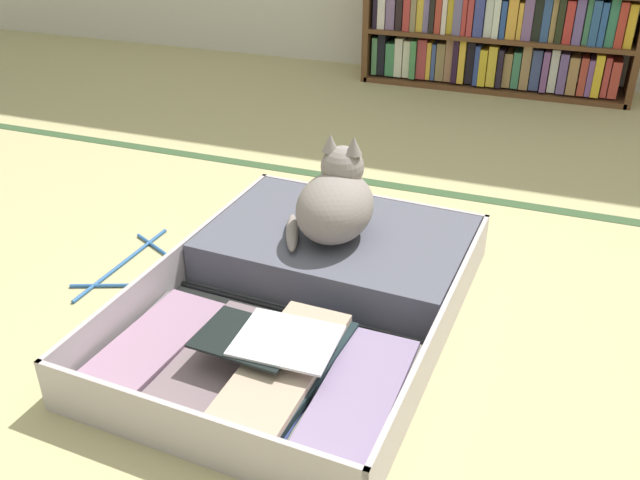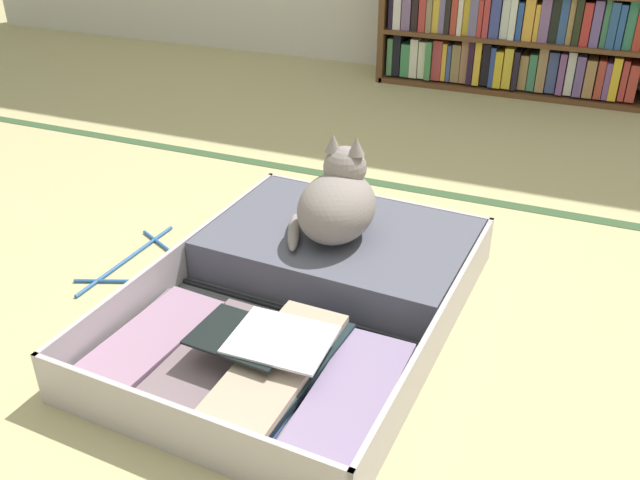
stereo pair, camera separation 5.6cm
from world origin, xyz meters
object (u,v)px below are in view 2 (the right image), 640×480
open_suitcase (318,284)px  bookshelf (517,13)px  black_cat (338,202)px  clothes_hanger (138,262)px

open_suitcase → bookshelf: bearing=85.7°
open_suitcase → black_cat: (0.00, 0.13, 0.17)m
open_suitcase → black_cat: bearing=90.0°
bookshelf → open_suitcase: bookshelf is taller
black_cat → clothes_hanger: (-0.54, -0.16, -0.22)m
open_suitcase → black_cat: size_ratio=3.73×
bookshelf → open_suitcase: (-0.15, -2.01, -0.30)m
bookshelf → clothes_hanger: (-0.69, -2.04, -0.35)m
bookshelf → black_cat: (-0.15, -1.88, -0.13)m
black_cat → open_suitcase: bearing=-90.0°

